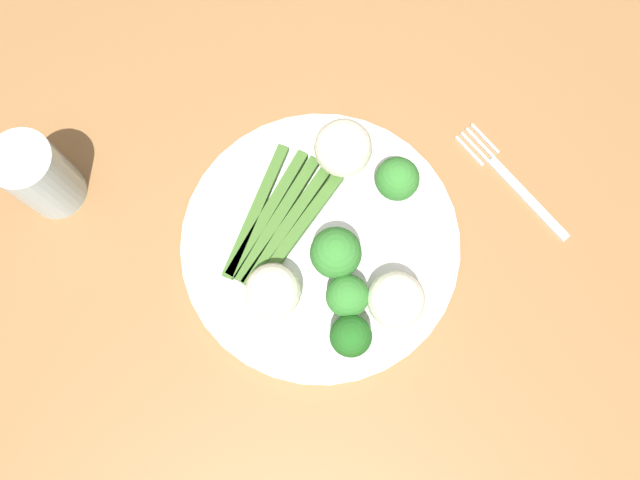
{
  "coord_description": "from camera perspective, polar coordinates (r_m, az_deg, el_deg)",
  "views": [
    {
      "loc": [
        -0.01,
        -0.16,
        1.42
      ],
      "look_at": [
        0.07,
        0.0,
        0.76
      ],
      "focal_mm": 36.17,
      "sensor_mm": 36.0,
      "label": 1
    }
  ],
  "objects": [
    {
      "name": "broccoli_front",
      "position": [
        0.64,
        2.43,
        -5.0
      ],
      "size": [
        0.04,
        0.04,
        0.05
      ],
      "color": "#609E3D",
      "rests_on": "plate"
    },
    {
      "name": "cauliflower_front_left",
      "position": [
        0.65,
        6.73,
        -5.25
      ],
      "size": [
        0.06,
        0.06,
        0.06
      ],
      "primitive_type": "sphere",
      "color": "white",
      "rests_on": "plate"
    },
    {
      "name": "plate",
      "position": [
        0.69,
        0.0,
        -0.26
      ],
      "size": [
        0.3,
        0.3,
        0.01
      ],
      "primitive_type": "cylinder",
      "color": "white",
      "rests_on": "dining_table"
    },
    {
      "name": "broccoli_near_center",
      "position": [
        0.64,
        2.74,
        -8.49
      ],
      "size": [
        0.04,
        0.04,
        0.05
      ],
      "color": "#4C7F2B",
      "rests_on": "plate"
    },
    {
      "name": "ground_plane",
      "position": [
        1.44,
        -2.44,
        -9.05
      ],
      "size": [
        6.0,
        6.0,
        0.02
      ],
      "primitive_type": "cube",
      "color": "tan"
    },
    {
      "name": "water_glass",
      "position": [
        0.73,
        -23.57,
        5.22
      ],
      "size": [
        0.06,
        0.06,
        0.1
      ],
      "primitive_type": "cylinder",
      "color": "silver",
      "rests_on": "dining_table"
    },
    {
      "name": "broccoli_back_right",
      "position": [
        0.68,
        6.85,
        5.36
      ],
      "size": [
        0.05,
        0.05,
        0.06
      ],
      "color": "#609E3D",
      "rests_on": "plate"
    },
    {
      "name": "fork",
      "position": [
        0.75,
        16.62,
        4.97
      ],
      "size": [
        0.06,
        0.16,
        0.0
      ],
      "rotation": [
        0.0,
        0.0,
        1.8
      ],
      "color": "silver",
      "rests_on": "dining_table"
    },
    {
      "name": "asparagus_bundle",
      "position": [
        0.69,
        -3.79,
        1.76
      ],
      "size": [
        0.16,
        0.14,
        0.01
      ],
      "rotation": [
        0.0,
        0.0,
        0.59
      ],
      "color": "#3D6626",
      "rests_on": "plate"
    },
    {
      "name": "cauliflower_right",
      "position": [
        0.65,
        -4.01,
        -4.46
      ],
      "size": [
        0.06,
        0.06,
        0.06
      ],
      "primitive_type": "sphere",
      "color": "silver",
      "rests_on": "plate"
    },
    {
      "name": "broccoli_back",
      "position": [
        0.65,
        1.4,
        -1.17
      ],
      "size": [
        0.05,
        0.05,
        0.06
      ],
      "color": "#609E3D",
      "rests_on": "plate"
    },
    {
      "name": "cauliflower_outer_edge",
      "position": [
        0.69,
        2.07,
        8.14
      ],
      "size": [
        0.06,
        0.06,
        0.06
      ],
      "primitive_type": "sphere",
      "color": "silver",
      "rests_on": "plate"
    },
    {
      "name": "dining_table",
      "position": [
        0.8,
        -4.38,
        -4.37
      ],
      "size": [
        1.29,
        0.94,
        0.74
      ],
      "color": "olive",
      "rests_on": "ground_plane"
    }
  ]
}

